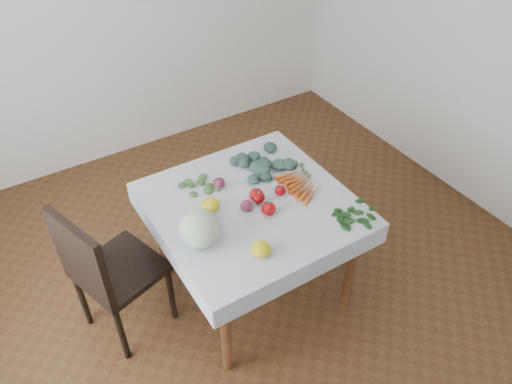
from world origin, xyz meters
TOP-DOWN VIEW (x-y plane):
  - ground at (0.00, 0.00)m, footprint 4.00×4.00m
  - back_wall at (0.00, 2.00)m, footprint 4.00×0.04m
  - table at (0.00, 0.00)m, footprint 1.00×1.00m
  - tablecloth at (0.00, 0.00)m, footprint 1.12×1.12m
  - chair at (-0.88, 0.15)m, footprint 0.56×0.56m
  - cabbage at (-0.40, -0.13)m, footprint 0.26×0.26m
  - tomato_a at (0.04, -0.01)m, footprint 0.08×0.08m
  - tomato_b at (0.04, 0.01)m, footprint 0.11×0.11m
  - tomato_c at (0.19, -0.02)m, footprint 0.07×0.07m
  - tomato_d at (0.03, -0.13)m, footprint 0.11×0.11m
  - heirloom_back at (-0.23, 0.08)m, footprint 0.12×0.12m
  - heirloom_front at (-0.17, -0.37)m, footprint 0.13×0.13m
  - onion_a at (-0.09, 0.23)m, footprint 0.09×0.09m
  - onion_b at (-0.06, -0.04)m, footprint 0.09×0.09m
  - tomatillo_cluster at (-0.32, -0.05)m, footprint 0.08×0.11m
  - carrot_bunch at (0.34, -0.02)m, footprint 0.21×0.32m
  - kale_bunch at (0.24, 0.27)m, footprint 0.41×0.31m
  - basil_bunch at (0.44, -0.42)m, footprint 0.25×0.21m
  - dill_bunch at (-0.18, 0.28)m, footprint 0.22×0.17m

SIDE VIEW (x-z plane):
  - ground at x=0.00m, z-range 0.00..0.00m
  - chair at x=-0.88m, z-range 0.07..1.05m
  - table at x=0.00m, z-range 0.28..1.03m
  - tablecloth at x=0.00m, z-range 0.75..0.76m
  - basil_bunch at x=0.44m, z-range 0.76..0.77m
  - dill_bunch at x=-0.18m, z-range 0.76..0.78m
  - carrot_bunch at x=0.34m, z-range 0.76..0.79m
  - tomatillo_cluster at x=-0.32m, z-range 0.76..0.80m
  - kale_bunch at x=0.24m, z-range 0.76..0.81m
  - tomato_c at x=0.19m, z-range 0.76..0.82m
  - onion_a at x=-0.09m, z-range 0.76..0.82m
  - onion_b at x=-0.06m, z-range 0.76..0.82m
  - tomato_a at x=0.04m, z-range 0.76..0.82m
  - tomato_b at x=0.04m, z-range 0.76..0.83m
  - tomato_d at x=0.03m, z-range 0.76..0.83m
  - heirloom_back at x=-0.23m, z-range 0.76..0.83m
  - heirloom_front at x=-0.17m, z-range 0.76..0.83m
  - cabbage at x=-0.40m, z-range 0.76..0.96m
  - back_wall at x=0.00m, z-range 0.00..2.70m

